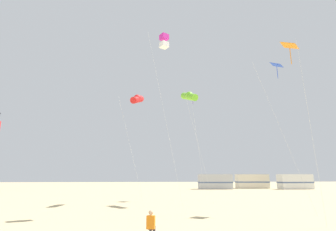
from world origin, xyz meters
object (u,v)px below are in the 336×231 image
object	(u,v)px
kite_flyer_standing	(151,224)
kite_diamond_blue	(277,71)
kite_diamond_violet	(193,100)
kite_tube_scarlet	(137,99)
kite_tube_lime	(189,96)
rv_van_silver	(215,182)
rv_van_cream	(252,181)
kite_box_magenta	(164,42)
rv_van_white	(295,182)
kite_diamond_orange	(291,52)

from	to	relation	value
kite_flyer_standing	kite_diamond_blue	size ratio (longest dim) A/B	0.10
kite_diamond_blue	kite_diamond_violet	world-z (taller)	kite_diamond_violet
kite_diamond_violet	kite_tube_scarlet	bearing A→B (deg)	-152.96
kite_diamond_blue	kite_tube_scarlet	bearing A→B (deg)	148.48
kite_tube_lime	rv_van_silver	bearing A→B (deg)	70.26
kite_tube_scarlet	kite_diamond_blue	bearing A→B (deg)	-31.52
kite_diamond_violet	rv_van_cream	world-z (taller)	kite_diamond_violet
rv_van_cream	kite_tube_scarlet	bearing A→B (deg)	-128.95
kite_diamond_blue	kite_tube_lime	xyz separation A→B (m)	(-6.37, 6.00, -0.52)
kite_box_magenta	rv_van_white	bearing A→B (deg)	47.38
kite_diamond_blue	rv_van_white	distance (m)	36.60
kite_diamond_orange	rv_van_white	xyz separation A→B (m)	(20.54, 35.99, -8.32)
kite_diamond_blue	kite_tube_lime	size ratio (longest dim) A/B	1.05
kite_diamond_blue	kite_tube_lime	world-z (taller)	kite_diamond_blue
kite_diamond_blue	kite_tube_scarlet	distance (m)	13.80
kite_diamond_orange	kite_tube_scarlet	xyz separation A→B (m)	(-9.49, 13.00, 0.74)
kite_tube_scarlet	kite_diamond_violet	size ratio (longest dim) A/B	0.90
kite_diamond_violet	rv_van_white	size ratio (longest dim) A/B	1.89
kite_box_magenta	kite_tube_lime	size ratio (longest dim) A/B	1.24
rv_van_white	kite_tube_lime	bearing A→B (deg)	-138.59
kite_box_magenta	kite_diamond_violet	distance (m)	11.46
kite_box_magenta	rv_van_cream	xyz separation A→B (m)	(20.44, 33.45, -11.95)
kite_tube_lime	rv_van_silver	xyz separation A→B (m)	(9.19, 25.62, -9.14)
kite_box_magenta	rv_van_white	xyz separation A→B (m)	(27.67, 30.08, -11.95)
kite_diamond_blue	kite_box_magenta	distance (m)	9.67
rv_van_cream	rv_van_white	bearing A→B (deg)	-23.07
kite_diamond_orange	kite_diamond_violet	distance (m)	16.74
kite_flyer_standing	rv_van_white	world-z (taller)	rv_van_white
rv_van_white	rv_van_cream	bearing A→B (deg)	151.97
kite_flyer_standing	kite_tube_lime	xyz separation A→B (m)	(4.07, 13.58, 9.92)
rv_van_white	kite_tube_scarlet	bearing A→B (deg)	-145.62
kite_diamond_violet	kite_box_magenta	bearing A→B (deg)	-112.28
kite_flyer_standing	kite_diamond_violet	size ratio (longest dim) A/B	0.09
kite_flyer_standing	kite_box_magenta	world-z (taller)	kite_box_magenta
kite_diamond_blue	rv_van_cream	size ratio (longest dim) A/B	1.82
kite_tube_lime	rv_van_cream	size ratio (longest dim) A/B	1.72
kite_flyer_standing	kite_diamond_blue	distance (m)	16.60
kite_flyer_standing	kite_tube_scarlet	world-z (taller)	kite_tube_scarlet
kite_box_magenta	rv_van_silver	size ratio (longest dim) A/B	2.14
rv_van_silver	rv_van_white	distance (m)	15.52
rv_van_silver	kite_diamond_violet	bearing A→B (deg)	-108.31
rv_van_silver	rv_van_cream	distance (m)	8.45
kite_box_magenta	rv_van_white	distance (m)	42.58
kite_tube_scarlet	kite_diamond_violet	world-z (taller)	kite_diamond_violet
kite_diamond_violet	kite_diamond_blue	bearing A→B (deg)	-64.27
rv_van_silver	kite_flyer_standing	bearing A→B (deg)	-106.34
kite_diamond_violet	rv_van_silver	distance (m)	24.67
kite_diamond_blue	kite_diamond_violet	bearing A→B (deg)	115.73
kite_box_magenta	rv_van_cream	distance (m)	40.98
rv_van_white	kite_diamond_blue	bearing A→B (deg)	-124.24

